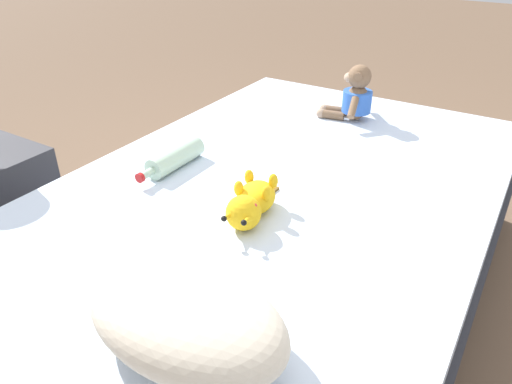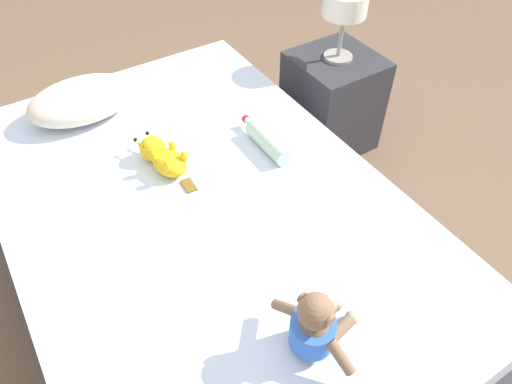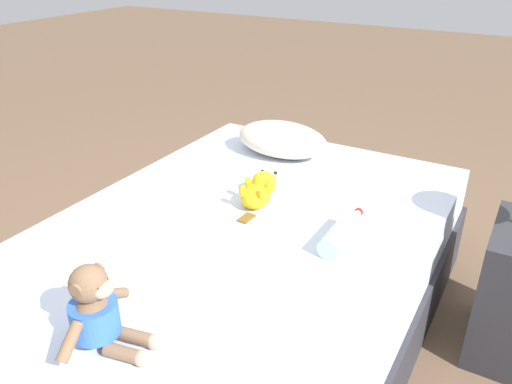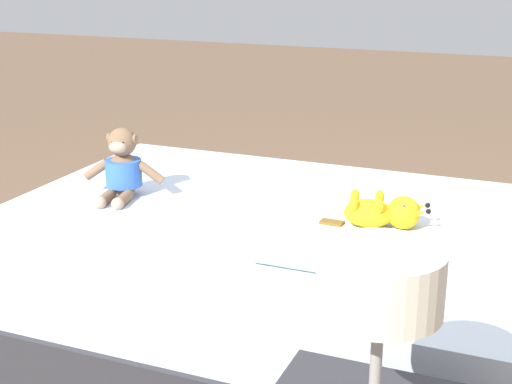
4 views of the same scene
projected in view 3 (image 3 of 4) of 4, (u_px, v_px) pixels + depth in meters
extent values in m
plane|color=brown|center=(236.00, 335.00, 2.02)|extent=(16.00, 16.00, 0.00)
cube|color=#2D2D33|center=(235.00, 306.00, 1.95)|extent=(1.32, 2.00, 0.29)
cube|color=silver|center=(234.00, 253.00, 1.84)|extent=(1.28, 1.94, 0.20)
ellipsoid|color=beige|center=(282.00, 139.00, 2.39)|extent=(0.45, 0.29, 0.15)
ellipsoid|color=brown|center=(95.00, 319.00, 1.27)|extent=(0.12, 0.13, 0.15)
cylinder|color=blue|center=(94.00, 318.00, 1.26)|extent=(0.14, 0.14, 0.09)
sphere|color=brown|center=(88.00, 283.00, 1.22)|extent=(0.10, 0.10, 0.10)
ellipsoid|color=tan|center=(103.00, 289.00, 1.21)|extent=(0.06, 0.07, 0.04)
sphere|color=black|center=(106.00, 279.00, 1.22)|extent=(0.01, 0.01, 0.01)
sphere|color=black|center=(97.00, 288.00, 1.19)|extent=(0.01, 0.01, 0.01)
cylinder|color=brown|center=(99.00, 269.00, 1.25)|extent=(0.03, 0.01, 0.03)
cylinder|color=brown|center=(75.00, 290.00, 1.17)|extent=(0.03, 0.01, 0.03)
cylinder|color=brown|center=(116.00, 293.00, 1.34)|extent=(0.05, 0.10, 0.08)
cylinder|color=brown|center=(70.00, 342.00, 1.18)|extent=(0.05, 0.10, 0.08)
cylinder|color=brown|center=(137.00, 337.00, 1.29)|extent=(0.11, 0.05, 0.04)
cylinder|color=brown|center=(124.00, 354.00, 1.24)|extent=(0.11, 0.05, 0.04)
sphere|color=tan|center=(154.00, 342.00, 1.28)|extent=(0.04, 0.04, 0.04)
sphere|color=tan|center=(142.00, 358.00, 1.22)|extent=(0.04, 0.04, 0.04)
ellipsoid|color=yellow|center=(256.00, 196.00, 1.94)|extent=(0.14, 0.17, 0.08)
sphere|color=yellow|center=(264.00, 183.00, 2.02)|extent=(0.10, 0.10, 0.10)
cone|color=yellow|center=(260.00, 176.00, 2.06)|extent=(0.04, 0.07, 0.05)
sphere|color=black|center=(262.00, 171.00, 2.08)|extent=(0.02, 0.02, 0.02)
cone|color=yellow|center=(274.00, 178.00, 2.05)|extent=(0.04, 0.07, 0.05)
sphere|color=black|center=(275.00, 173.00, 2.07)|extent=(0.02, 0.02, 0.02)
sphere|color=red|center=(257.00, 176.00, 2.02)|extent=(0.02, 0.02, 0.02)
sphere|color=red|center=(271.00, 178.00, 2.00)|extent=(0.02, 0.02, 0.02)
ellipsoid|color=yellow|center=(248.00, 183.00, 1.96)|extent=(0.03, 0.03, 0.05)
ellipsoid|color=yellow|center=(269.00, 186.00, 1.94)|extent=(0.03, 0.03, 0.05)
ellipsoid|color=yellow|center=(243.00, 191.00, 1.90)|extent=(0.03, 0.03, 0.05)
ellipsoid|color=yellow|center=(262.00, 194.00, 1.88)|extent=(0.03, 0.03, 0.05)
cube|color=brown|center=(247.00, 218.00, 1.86)|extent=(0.04, 0.07, 0.01)
cylinder|color=#B2D1B7|center=(340.00, 234.00, 1.70)|extent=(0.07, 0.23, 0.07)
cylinder|color=#B2D1B7|center=(355.00, 216.00, 1.81)|extent=(0.03, 0.05, 0.03)
cylinder|color=red|center=(358.00, 213.00, 1.84)|extent=(0.03, 0.01, 0.03)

